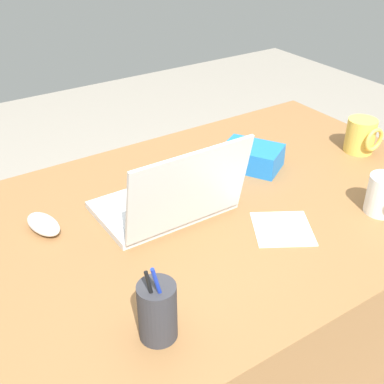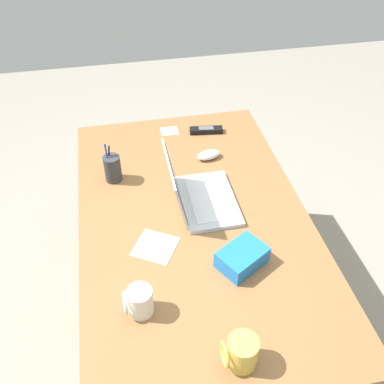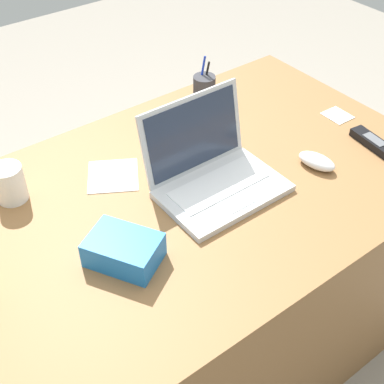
# 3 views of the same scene
# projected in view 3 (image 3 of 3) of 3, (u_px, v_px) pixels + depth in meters

# --- Properties ---
(ground_plane) EXTENTS (6.00, 6.00, 0.00)m
(ground_plane) POSITION_uv_depth(u_px,v_px,m) (186.00, 344.00, 1.90)
(ground_plane) COLOR gray
(desk) EXTENTS (1.47, 0.88, 0.72)m
(desk) POSITION_uv_depth(u_px,v_px,m) (185.00, 278.00, 1.66)
(desk) COLOR olive
(desk) RESTS_ON ground
(laptop) EXTENTS (0.33, 0.27, 0.23)m
(laptop) POSITION_uv_depth(u_px,v_px,m) (213.00, 172.00, 1.41)
(laptop) COLOR silver
(laptop) RESTS_ON desk
(computer_mouse) EXTENTS (0.08, 0.12, 0.04)m
(computer_mouse) POSITION_uv_depth(u_px,v_px,m) (317.00, 161.00, 1.49)
(computer_mouse) COLOR white
(computer_mouse) RESTS_ON desk
(coffee_mug_tall) EXTENTS (0.08, 0.09, 0.10)m
(coffee_mug_tall) POSITION_uv_depth(u_px,v_px,m) (9.00, 182.00, 1.37)
(coffee_mug_tall) COLOR white
(coffee_mug_tall) RESTS_ON desk
(cordless_phone) EXTENTS (0.06, 0.16, 0.03)m
(cordless_phone) POSITION_uv_depth(u_px,v_px,m) (374.00, 143.00, 1.57)
(cordless_phone) COLOR black
(cordless_phone) RESTS_ON desk
(pen_holder) EXTENTS (0.07, 0.07, 0.18)m
(pen_holder) POSITION_uv_depth(u_px,v_px,m) (204.00, 93.00, 1.69)
(pen_holder) COLOR #333338
(pen_holder) RESTS_ON desk
(snack_bag) EXTENTS (0.18, 0.20, 0.07)m
(snack_bag) POSITION_uv_depth(u_px,v_px,m) (124.00, 250.00, 1.21)
(snack_bag) COLOR blue
(snack_bag) RESTS_ON desk
(paper_note_near_laptop) EXTENTS (0.19, 0.19, 0.00)m
(paper_note_near_laptop) POSITION_uv_depth(u_px,v_px,m) (113.00, 176.00, 1.47)
(paper_note_near_laptop) COLOR white
(paper_note_near_laptop) RESTS_ON desk
(paper_note_left) EXTENTS (0.07, 0.08, 0.00)m
(paper_note_left) POSITION_uv_depth(u_px,v_px,m) (337.00, 115.00, 1.70)
(paper_note_left) COLOR white
(paper_note_left) RESTS_ON desk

